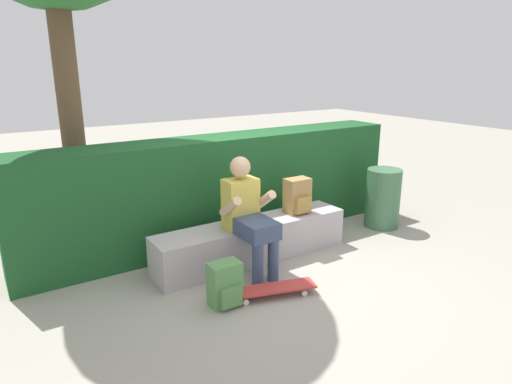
{
  "coord_description": "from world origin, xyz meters",
  "views": [
    {
      "loc": [
        -2.43,
        -3.38,
        2.08
      ],
      "look_at": [
        0.08,
        0.49,
        0.74
      ],
      "focal_mm": 31.42,
      "sensor_mm": 36.0,
      "label": 1
    }
  ],
  "objects_px": {
    "trash_bin": "(383,198)",
    "bench_main": "(253,241)",
    "backpack_on_bench": "(298,196)",
    "backpack_on_ground": "(225,285)",
    "person_skater": "(248,213)",
    "skateboard_near_person": "(273,289)"
  },
  "relations": [
    {
      "from": "trash_bin",
      "to": "bench_main",
      "type": "bearing_deg",
      "value": 178.47
    },
    {
      "from": "backpack_on_bench",
      "to": "backpack_on_ground",
      "type": "xyz_separation_m",
      "value": [
        -1.32,
        -0.67,
        -0.43
      ]
    },
    {
      "from": "backpack_on_bench",
      "to": "trash_bin",
      "type": "bearing_deg",
      "value": -1.8
    },
    {
      "from": "bench_main",
      "to": "person_skater",
      "type": "xyz_separation_m",
      "value": [
        -0.19,
        -0.21,
        0.42
      ]
    },
    {
      "from": "trash_bin",
      "to": "skateboard_near_person",
      "type": "bearing_deg",
      "value": -161.96
    },
    {
      "from": "backpack_on_ground",
      "to": "trash_bin",
      "type": "height_order",
      "value": "trash_bin"
    },
    {
      "from": "backpack_on_bench",
      "to": "backpack_on_ground",
      "type": "distance_m",
      "value": 1.54
    },
    {
      "from": "bench_main",
      "to": "person_skater",
      "type": "distance_m",
      "value": 0.5
    },
    {
      "from": "bench_main",
      "to": "trash_bin",
      "type": "bearing_deg",
      "value": -1.53
    },
    {
      "from": "bench_main",
      "to": "skateboard_near_person",
      "type": "distance_m",
      "value": 0.85
    },
    {
      "from": "backpack_on_bench",
      "to": "bench_main",
      "type": "bearing_deg",
      "value": 179.09
    },
    {
      "from": "bench_main",
      "to": "trash_bin",
      "type": "height_order",
      "value": "trash_bin"
    },
    {
      "from": "backpack_on_bench",
      "to": "skateboard_near_person",
      "type": "bearing_deg",
      "value": -138.53
    },
    {
      "from": "person_skater",
      "to": "backpack_on_ground",
      "type": "height_order",
      "value": "person_skater"
    },
    {
      "from": "backpack_on_bench",
      "to": "person_skater",
      "type": "bearing_deg",
      "value": -165.73
    },
    {
      "from": "person_skater",
      "to": "skateboard_near_person",
      "type": "xyz_separation_m",
      "value": [
        -0.09,
        -0.58,
        -0.56
      ]
    },
    {
      "from": "skateboard_near_person",
      "to": "backpack_on_bench",
      "type": "distance_m",
      "value": 1.29
    },
    {
      "from": "bench_main",
      "to": "skateboard_near_person",
      "type": "relative_size",
      "value": 2.7
    },
    {
      "from": "bench_main",
      "to": "backpack_on_ground",
      "type": "relative_size",
      "value": 5.56
    },
    {
      "from": "skateboard_near_person",
      "to": "bench_main",
      "type": "bearing_deg",
      "value": 70.15
    },
    {
      "from": "person_skater",
      "to": "trash_bin",
      "type": "xyz_separation_m",
      "value": [
        2.16,
        0.16,
        -0.25
      ]
    },
    {
      "from": "backpack_on_ground",
      "to": "trash_bin",
      "type": "bearing_deg",
      "value": 13.05
    }
  ]
}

